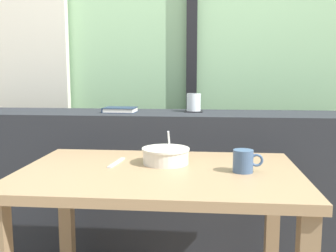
# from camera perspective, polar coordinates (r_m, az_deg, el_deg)

# --- Properties ---
(outdoor_backdrop) EXTENTS (4.80, 0.08, 2.80)m
(outdoor_backdrop) POSITION_cam_1_polar(r_m,az_deg,el_deg) (2.76, 1.31, 14.61)
(outdoor_backdrop) COLOR #8EBC89
(outdoor_backdrop) RESTS_ON ground
(curtain_left_panel) EXTENTS (0.56, 0.06, 2.50)m
(curtain_left_panel) POSITION_cam_1_polar(r_m,az_deg,el_deg) (2.91, -19.68, 10.85)
(curtain_left_panel) COLOR beige
(curtain_left_panel) RESTS_ON ground
(window_divider_post) EXTENTS (0.07, 0.05, 2.60)m
(window_divider_post) POSITION_cam_1_polar(r_m,az_deg,el_deg) (2.68, 3.48, 12.65)
(window_divider_post) COLOR black
(window_divider_post) RESTS_ON ground
(dark_console_ledge) EXTENTS (2.80, 0.39, 0.85)m
(dark_console_ledge) POSITION_cam_1_polar(r_m,az_deg,el_deg) (2.28, 0.19, -8.76)
(dark_console_ledge) COLOR #23262B
(dark_console_ledge) RESTS_ON ground
(breakfast_table) EXTENTS (1.08, 0.71, 0.71)m
(breakfast_table) POSITION_cam_1_polar(r_m,az_deg,el_deg) (1.55, -1.30, -10.33)
(breakfast_table) COLOR #826849
(breakfast_table) RESTS_ON ground
(coaster_square) EXTENTS (0.10, 0.10, 0.00)m
(coaster_square) POSITION_cam_1_polar(r_m,az_deg,el_deg) (2.24, 3.73, 2.14)
(coaster_square) COLOR black
(coaster_square) RESTS_ON dark_console_ledge
(juice_glass) EXTENTS (0.08, 0.08, 0.10)m
(juice_glass) POSITION_cam_1_polar(r_m,az_deg,el_deg) (2.23, 3.74, 3.35)
(juice_glass) COLOR white
(juice_glass) RESTS_ON coaster_square
(closed_book) EXTENTS (0.18, 0.14, 0.03)m
(closed_book) POSITION_cam_1_polar(r_m,az_deg,el_deg) (2.22, -6.99, 2.35)
(closed_book) COLOR #1E2D47
(closed_book) RESTS_ON dark_console_ledge
(soup_bowl) EXTENTS (0.20, 0.20, 0.14)m
(soup_bowl) POSITION_cam_1_polar(r_m,az_deg,el_deg) (1.62, -0.33, -4.34)
(soup_bowl) COLOR silver
(soup_bowl) RESTS_ON breakfast_table
(fork_utensil) EXTENTS (0.04, 0.17, 0.01)m
(fork_utensil) POSITION_cam_1_polar(r_m,az_deg,el_deg) (1.64, -7.49, -5.29)
(fork_utensil) COLOR silver
(fork_utensil) RESTS_ON breakfast_table
(ceramic_mug) EXTENTS (0.11, 0.08, 0.08)m
(ceramic_mug) POSITION_cam_1_polar(r_m,az_deg,el_deg) (1.51, 10.93, -5.01)
(ceramic_mug) COLOR #3D567A
(ceramic_mug) RESTS_ON breakfast_table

